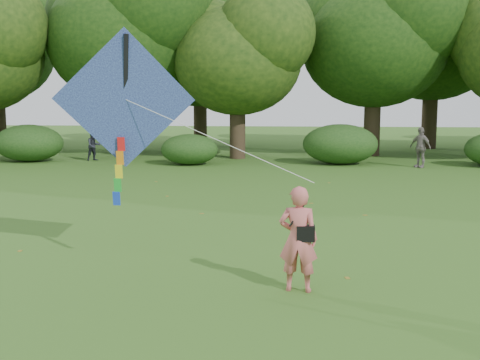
# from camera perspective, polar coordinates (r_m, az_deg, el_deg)

# --- Properties ---
(ground) EXTENTS (100.00, 100.00, 0.00)m
(ground) POSITION_cam_1_polar(r_m,az_deg,el_deg) (10.95, 1.48, -9.33)
(ground) COLOR #265114
(ground) RESTS_ON ground
(man_kite_flyer) EXTENTS (0.70, 0.51, 1.79)m
(man_kite_flyer) POSITION_cam_1_polar(r_m,az_deg,el_deg) (10.11, 5.55, -5.58)
(man_kite_flyer) COLOR #D16462
(man_kite_flyer) RESTS_ON ground
(bystander_left) EXTENTS (0.91, 0.90, 1.49)m
(bystander_left) POSITION_cam_1_polar(r_m,az_deg,el_deg) (30.44, -13.71, 3.18)
(bystander_left) COLOR #22242E
(bystander_left) RESTS_ON ground
(bystander_right) EXTENTS (1.05, 1.08, 1.82)m
(bystander_right) POSITION_cam_1_polar(r_m,az_deg,el_deg) (28.01, 16.72, 2.99)
(bystander_right) COLOR gray
(bystander_right) RESTS_ON ground
(crossbody_bag) EXTENTS (0.43, 0.20, 0.71)m
(crossbody_bag) POSITION_cam_1_polar(r_m,az_deg,el_deg) (10.06, 6.22, -4.98)
(crossbody_bag) COLOR black
(crossbody_bag) RESTS_ON ground
(flying_kite) EXTENTS (4.73, 1.61, 3.29)m
(flying_kite) POSITION_cam_1_polar(r_m,az_deg,el_deg) (11.42, -10.85, 7.33)
(flying_kite) COLOR #285FAE
(flying_kite) RESTS_ON ground
(tree_line) EXTENTS (54.70, 15.30, 9.48)m
(tree_line) POSITION_cam_1_polar(r_m,az_deg,el_deg) (33.40, 6.61, 12.14)
(tree_line) COLOR #3A2D1E
(tree_line) RESTS_ON ground
(shrub_band) EXTENTS (39.15, 3.22, 1.88)m
(shrub_band) POSITION_cam_1_polar(r_m,az_deg,el_deg) (28.16, 1.95, 3.25)
(shrub_band) COLOR #264919
(shrub_band) RESTS_ON ground
(fallen_leaves) EXTENTS (10.76, 14.39, 0.01)m
(fallen_leaves) POSITION_cam_1_polar(r_m,az_deg,el_deg) (15.81, 3.39, -3.82)
(fallen_leaves) COLOR olive
(fallen_leaves) RESTS_ON ground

